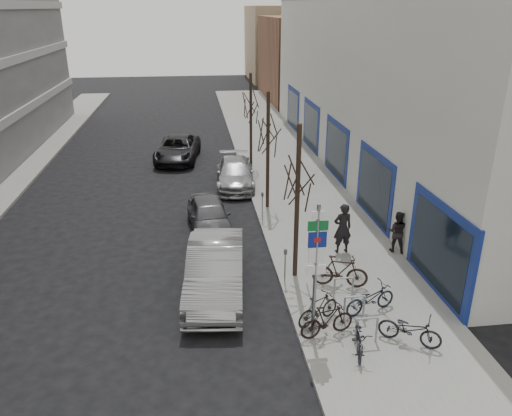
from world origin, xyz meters
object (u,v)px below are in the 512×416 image
object	(u,v)px
meter_front	(285,263)
pedestrian_near	(343,228)
bike_rack	(354,305)
bike_near_right	(327,320)
bike_far_inner	(340,271)
meter_back	(248,166)
bike_mid_inner	(318,308)
lane_car	(178,149)
parked_car_mid	(209,215)
bike_far_curb	(410,327)
pedestrian_far	(397,231)
tree_far	(251,98)
tree_mid	(268,123)
bike_mid_curb	(370,296)
parked_car_back	(235,174)
bike_near_left	(360,336)
tree_near	(298,167)
meter_mid	(262,203)
highway_sign_pole	(316,264)

from	to	relation	value
meter_front	pedestrian_near	size ratio (longest dim) A/B	0.64
bike_rack	bike_near_right	bearing A→B (deg)	-147.55
bike_far_inner	meter_back	bearing A→B (deg)	25.97
bike_mid_inner	lane_car	size ratio (longest dim) A/B	0.31
meter_back	parked_car_mid	size ratio (longest dim) A/B	0.31
bike_far_curb	pedestrian_far	bearing A→B (deg)	14.55
tree_far	bike_near_right	distance (m)	16.89
tree_mid	bike_mid_curb	xyz separation A→B (m)	(1.82, -9.04, -3.42)
bike_far_curb	pedestrian_far	xyz separation A→B (m)	(1.81, 5.49, 0.29)
pedestrian_far	tree_far	bearing A→B (deg)	-39.89
pedestrian_far	parked_car_back	bearing A→B (deg)	-27.80
meter_front	bike_mid_curb	bearing A→B (deg)	-41.89
bike_mid_curb	bike_far_curb	world-z (taller)	bike_mid_curb
tree_far	bike_mid_curb	xyz separation A→B (m)	(1.82, -15.54, -3.42)
pedestrian_near	meter_back	bearing A→B (deg)	-79.88
bike_rack	bike_near_left	size ratio (longest dim) A/B	1.43
bike_near_right	pedestrian_near	world-z (taller)	pedestrian_near
lane_car	parked_car_mid	bearing A→B (deg)	-74.57
tree_near	tree_mid	world-z (taller)	same
tree_mid	meter_front	world-z (taller)	tree_mid
tree_far	bike_far_inner	size ratio (longest dim) A/B	2.93
meter_mid	meter_back	world-z (taller)	same
bike_near_left	bike_far_curb	size ratio (longest dim) A/B	0.91
meter_back	lane_car	bearing A→B (deg)	128.81
highway_sign_pole	meter_front	world-z (taller)	highway_sign_pole
bike_rack	meter_mid	bearing A→B (deg)	101.80
tree_near	tree_mid	xyz separation A→B (m)	(0.00, 6.50, 0.00)
meter_back	bike_far_curb	world-z (taller)	meter_back
meter_front	bike_far_inner	size ratio (longest dim) A/B	0.68
bike_mid_inner	bike_far_curb	bearing A→B (deg)	-149.70
pedestrian_near	tree_far	bearing A→B (deg)	-85.36
bike_mid_curb	tree_far	bearing A→B (deg)	-11.55
tree_far	bike_near_left	world-z (taller)	tree_far
meter_mid	bike_far_curb	size ratio (longest dim) A/B	0.73
tree_far	bike_mid_inner	world-z (taller)	tree_far
tree_near	bike_near_right	xyz separation A→B (m)	(0.20, -3.53, -3.45)
highway_sign_pole	bike_far_inner	world-z (taller)	highway_sign_pole
bike_near_left	parked_car_back	size ratio (longest dim) A/B	0.33
tree_far	meter_mid	xyz separation A→B (m)	(-0.45, -8.00, -3.19)
meter_front	parked_car_back	world-z (taller)	meter_front
tree_far	parked_car_mid	xyz separation A→B (m)	(-2.80, -8.55, -3.40)
bike_rack	bike_far_inner	xyz separation A→B (m)	(0.13, 1.96, 0.06)
highway_sign_pole	tree_near	xyz separation A→B (m)	(0.20, 3.51, 1.65)
bike_near_right	pedestrian_near	size ratio (longest dim) A/B	0.85
bike_rack	pedestrian_far	size ratio (longest dim) A/B	1.37
highway_sign_pole	pedestrian_far	size ratio (longest dim) A/B	2.55
tree_mid	tree_far	world-z (taller)	same
tree_mid	bike_mid_curb	bearing A→B (deg)	-78.61
meter_front	bike_far_curb	world-z (taller)	meter_front
highway_sign_pole	bike_far_inner	xyz separation A→B (m)	(1.53, 2.57, -1.74)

